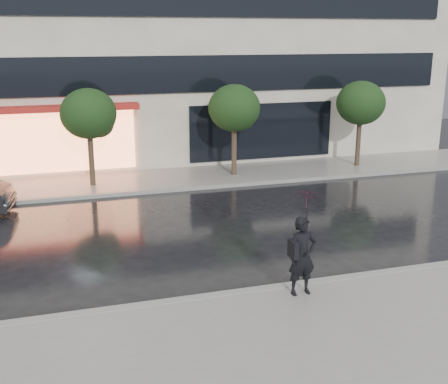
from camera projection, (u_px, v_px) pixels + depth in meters
name	position (u px, v px, depth m)	size (l,w,h in m)	color
ground	(243.00, 277.00, 14.37)	(120.00, 120.00, 0.00)	black
sidewalk_near	(294.00, 339.00, 11.36)	(60.00, 4.50, 0.12)	slate
sidewalk_far	(165.00, 179.00, 23.78)	(60.00, 3.50, 0.12)	slate
curb_near	(256.00, 291.00, 13.43)	(60.00, 0.25, 0.14)	gray
curb_far	(174.00, 190.00, 22.17)	(60.00, 0.25, 0.14)	gray
bg_building_right	(437.00, 8.00, 45.25)	(12.00, 12.00, 16.00)	#4C4C54
tree_mid_west	(90.00, 115.00, 21.98)	(2.20, 2.20, 3.99)	#33261C
tree_mid_east	(235.00, 110.00, 23.66)	(2.20, 2.20, 3.99)	#33261C
tree_far_east	(362.00, 105.00, 25.34)	(2.20, 2.20, 3.99)	#33261C
pedestrian_with_umbrella	(305.00, 231.00, 12.80)	(0.94, 0.96, 2.51)	black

